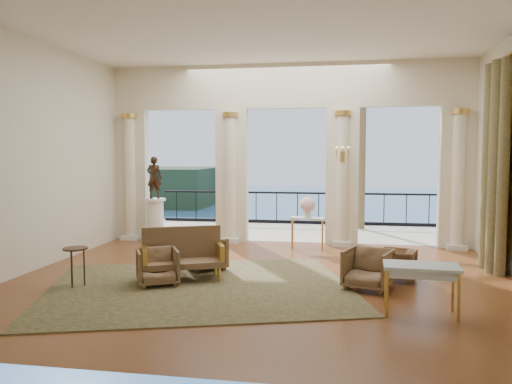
% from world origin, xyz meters
% --- Properties ---
extents(floor, '(9.00, 9.00, 0.00)m').
position_xyz_m(floor, '(0.00, 0.00, 0.00)').
color(floor, '#4F2A13').
rests_on(floor, ground).
extents(room_walls, '(9.00, 9.00, 9.00)m').
position_xyz_m(room_walls, '(0.00, -1.12, 2.88)').
color(room_walls, beige).
rests_on(room_walls, ground).
extents(arcade, '(9.00, 0.56, 4.50)m').
position_xyz_m(arcade, '(-0.00, 3.82, 2.58)').
color(arcade, '#F5EBC4').
rests_on(arcade, ground).
extents(terrace, '(10.00, 3.60, 0.10)m').
position_xyz_m(terrace, '(0.00, 5.80, -0.05)').
color(terrace, '#BCB0A0').
rests_on(terrace, ground).
extents(balustrade, '(9.00, 0.06, 1.03)m').
position_xyz_m(balustrade, '(0.00, 7.40, 0.41)').
color(balustrade, black).
rests_on(balustrade, terrace).
extents(palm_tree, '(2.00, 2.00, 4.50)m').
position_xyz_m(palm_tree, '(2.00, 6.60, 4.09)').
color(palm_tree, '#4C3823').
rests_on(palm_tree, terrace).
extents(headland, '(22.00, 18.00, 6.00)m').
position_xyz_m(headland, '(-30.00, 70.00, -3.00)').
color(headland, black).
rests_on(headland, sea).
extents(sea, '(160.00, 160.00, 0.00)m').
position_xyz_m(sea, '(0.00, 60.00, -6.00)').
color(sea, '#2D538B').
rests_on(sea, ground).
extents(curtain, '(0.33, 1.40, 4.09)m').
position_xyz_m(curtain, '(4.28, 1.50, 2.02)').
color(curtain, '#4C4927').
rests_on(curtain, ground).
extents(window_frame, '(0.04, 1.60, 3.40)m').
position_xyz_m(window_frame, '(4.47, 1.50, 2.10)').
color(window_frame, gold).
rests_on(window_frame, room_walls).
extents(wall_sconce, '(0.30, 0.11, 0.33)m').
position_xyz_m(wall_sconce, '(1.40, 3.51, 2.23)').
color(wall_sconce, gold).
rests_on(wall_sconce, arcade).
extents(rug, '(5.95, 5.21, 0.02)m').
position_xyz_m(rug, '(-0.98, -0.67, 0.01)').
color(rug, '#32371E').
rests_on(rug, ground).
extents(armchair_a, '(0.90, 0.88, 0.70)m').
position_xyz_m(armchair_a, '(-1.74, -0.62, 0.35)').
color(armchair_a, '#4B341C').
rests_on(armchair_a, ground).
extents(armchair_b, '(0.91, 0.89, 0.75)m').
position_xyz_m(armchair_b, '(1.83, -0.28, 0.37)').
color(armchair_b, '#4B341C').
rests_on(armchair_b, ground).
extents(armchair_c, '(0.71, 0.74, 0.62)m').
position_xyz_m(armchair_c, '(2.38, 0.41, 0.31)').
color(armchair_c, '#4B341C').
rests_on(armchair_c, ground).
extents(armchair_d, '(0.95, 0.96, 0.73)m').
position_xyz_m(armchair_d, '(-1.22, 0.62, 0.36)').
color(armchair_d, '#4B341C').
rests_on(armchair_d, ground).
extents(settee, '(1.55, 1.11, 0.94)m').
position_xyz_m(settee, '(-1.43, -0.21, 0.47)').
color(settee, '#4B341C').
rests_on(settee, ground).
extents(game_table, '(1.06, 0.61, 0.71)m').
position_xyz_m(game_table, '(2.49, -1.50, 0.63)').
color(game_table, silver).
rests_on(game_table, ground).
extents(pedestal, '(0.61, 0.61, 1.11)m').
position_xyz_m(pedestal, '(-3.37, 3.50, 0.54)').
color(pedestal, silver).
rests_on(pedestal, ground).
extents(statue, '(0.40, 0.26, 1.09)m').
position_xyz_m(statue, '(-3.37, 3.50, 1.66)').
color(statue, black).
rests_on(statue, pedestal).
extents(console_table, '(0.84, 0.45, 0.76)m').
position_xyz_m(console_table, '(0.60, 3.05, 0.63)').
color(console_table, silver).
rests_on(console_table, ground).
extents(urn, '(0.37, 0.37, 0.48)m').
position_xyz_m(urn, '(0.60, 3.05, 1.04)').
color(urn, silver).
rests_on(urn, console_table).
extents(side_table, '(0.42, 0.42, 0.68)m').
position_xyz_m(side_table, '(-3.06, -1.00, 0.58)').
color(side_table, black).
rests_on(side_table, ground).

